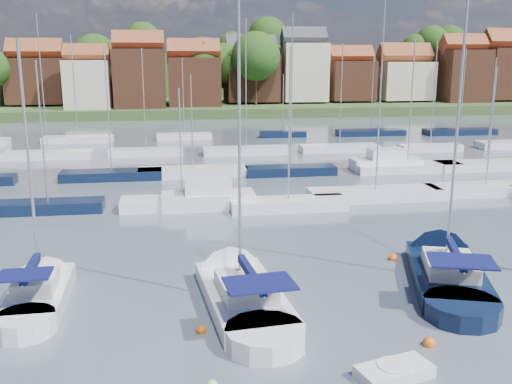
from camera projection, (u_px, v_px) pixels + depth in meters
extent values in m
plane|color=#404C57|center=(244.00, 160.00, 63.46)|extent=(260.00, 260.00, 0.00)
cube|color=silver|center=(40.00, 298.00, 26.63)|extent=(2.67, 6.10, 1.20)
cone|color=silver|center=(53.00, 269.00, 30.24)|extent=(2.59, 3.00, 2.52)
cylinder|color=silver|center=(26.00, 328.00, 23.74)|extent=(2.58, 2.58, 1.20)
cube|color=silver|center=(36.00, 283.00, 26.01)|extent=(1.82, 2.56, 0.70)
cylinder|color=#B2B2B7|center=(29.00, 167.00, 25.59)|extent=(0.14, 0.14, 11.18)
cylinder|color=#B2B2B7|center=(31.00, 272.00, 25.01)|extent=(0.18, 3.36, 0.10)
cube|color=#0D1145|center=(30.00, 269.00, 24.97)|extent=(0.38, 3.19, 0.35)
cube|color=#0D1145|center=(25.00, 275.00, 23.89)|extent=(2.18, 1.56, 0.08)
cube|color=silver|center=(243.00, 301.00, 26.36)|extent=(4.04, 8.18, 1.20)
cone|color=silver|center=(223.00, 264.00, 31.01)|extent=(3.65, 4.14, 3.29)
cylinder|color=silver|center=(265.00, 341.00, 22.63)|extent=(3.60, 3.60, 1.20)
cube|color=silver|center=(246.00, 286.00, 25.62)|extent=(2.61, 3.50, 0.70)
cylinder|color=#B2B2B7|center=(239.00, 129.00, 25.03)|extent=(0.14, 0.14, 14.63)
cylinder|color=#B2B2B7|center=(251.00, 277.00, 24.38)|extent=(0.53, 4.38, 0.10)
cube|color=#0D1145|center=(251.00, 274.00, 24.35)|extent=(0.70, 4.18, 0.35)
cube|color=#0D1145|center=(260.00, 283.00, 22.97)|extent=(2.98, 2.24, 0.08)
cube|color=black|center=(447.00, 278.00, 29.00)|extent=(5.71, 8.75, 1.20)
cone|color=black|center=(433.00, 247.00, 33.86)|extent=(4.43, 4.79, 3.38)
cylinder|color=black|center=(462.00, 313.00, 25.11)|extent=(4.25, 4.25, 1.20)
cube|color=silver|center=(450.00, 265.00, 28.24)|extent=(3.29, 3.94, 0.70)
cylinder|color=#B2B2B7|center=(458.00, 114.00, 27.62)|extent=(0.14, 0.14, 15.35)
cylinder|color=#B2B2B7|center=(456.00, 256.00, 26.96)|extent=(1.48, 4.32, 0.10)
cube|color=#0D1145|center=(456.00, 253.00, 26.93)|extent=(1.60, 4.16, 0.35)
cube|color=#0D1145|center=(462.00, 261.00, 25.49)|extent=(3.36, 2.81, 0.08)
cube|color=silver|center=(394.00, 373.00, 20.49)|extent=(2.96, 1.89, 0.54)
cylinder|color=silver|center=(394.00, 369.00, 20.45)|extent=(1.27, 1.27, 0.34)
sphere|color=#D85914|center=(201.00, 332.00, 23.90)|extent=(0.46, 0.46, 0.46)
sphere|color=#D85914|center=(429.00, 345.00, 22.80)|extent=(0.51, 0.51, 0.51)
sphere|color=#D85914|center=(393.00, 260.00, 32.38)|extent=(0.53, 0.53, 0.53)
cube|color=black|center=(48.00, 208.00, 42.18)|extent=(8.01, 2.24, 1.00)
cylinder|color=#B2B2B7|center=(42.00, 133.00, 40.89)|extent=(0.12, 0.12, 10.16)
cube|color=silver|center=(182.00, 204.00, 43.28)|extent=(9.22, 2.58, 1.00)
cylinder|color=#B2B2B7|center=(180.00, 144.00, 42.22)|extent=(0.12, 0.12, 8.18)
cube|color=silver|center=(288.00, 205.00, 42.90)|extent=(8.78, 2.46, 1.00)
cylinder|color=#B2B2B7|center=(289.00, 125.00, 41.50)|extent=(0.12, 0.12, 11.06)
cube|color=silver|center=(375.00, 195.00, 45.98)|extent=(10.79, 3.02, 1.00)
cylinder|color=#B2B2B7|center=(380.00, 96.00, 44.13)|extent=(0.12, 0.12, 14.87)
cube|color=silver|center=(485.00, 190.00, 47.74)|extent=(10.13, 2.84, 1.00)
cylinder|color=#B2B2B7|center=(491.00, 127.00, 46.51)|extent=(0.12, 0.12, 9.59)
cube|color=silver|center=(208.00, 202.00, 43.34)|extent=(7.00, 2.60, 1.40)
cube|color=silver|center=(208.00, 187.00, 43.08)|extent=(3.50, 2.20, 1.30)
cube|color=black|center=(112.00, 176.00, 53.37)|extent=(9.30, 2.60, 1.00)
cylinder|color=#B2B2B7|center=(108.00, 109.00, 51.92)|extent=(0.12, 0.12, 11.48)
cube|color=silver|center=(193.00, 173.00, 54.84)|extent=(10.40, 2.91, 1.00)
cylinder|color=#B2B2B7|center=(192.00, 122.00, 53.70)|extent=(0.12, 0.12, 8.77)
cube|color=black|center=(290.00, 171.00, 55.50)|extent=(8.80, 2.46, 1.00)
cylinder|color=#B2B2B7|center=(292.00, 92.00, 53.72)|extent=(0.12, 0.12, 14.33)
cube|color=silver|center=(407.00, 168.00, 57.11)|extent=(10.73, 3.00, 1.00)
cylinder|color=#B2B2B7|center=(411.00, 102.00, 55.58)|extent=(0.12, 0.12, 12.14)
cube|color=silver|center=(486.00, 166.00, 58.15)|extent=(10.48, 2.93, 1.00)
cylinder|color=#B2B2B7|center=(491.00, 111.00, 56.84)|extent=(0.12, 0.12, 10.28)
cube|color=silver|center=(386.00, 166.00, 57.60)|extent=(7.00, 2.60, 1.40)
cube|color=silver|center=(386.00, 155.00, 57.35)|extent=(3.50, 2.20, 1.30)
cube|color=silver|center=(48.00, 156.00, 64.28)|extent=(9.71, 2.72, 1.00)
cylinder|color=#B2B2B7|center=(42.00, 84.00, 62.44)|extent=(0.12, 0.12, 14.88)
cube|color=silver|center=(146.00, 153.00, 66.15)|extent=(8.49, 2.38, 1.00)
cylinder|color=#B2B2B7|center=(144.00, 99.00, 64.72)|extent=(0.12, 0.12, 11.31)
cube|color=silver|center=(246.00, 151.00, 67.13)|extent=(10.16, 2.85, 1.00)
cylinder|color=#B2B2B7|center=(246.00, 84.00, 65.32)|extent=(0.12, 0.12, 14.59)
cube|color=silver|center=(339.00, 149.00, 68.89)|extent=(9.53, 2.67, 1.00)
cylinder|color=#B2B2B7|center=(341.00, 95.00, 67.39)|extent=(0.12, 0.12, 11.91)
cube|color=silver|center=(430.00, 149.00, 69.14)|extent=(7.62, 2.13, 1.00)
cylinder|color=#B2B2B7|center=(434.00, 94.00, 67.62)|extent=(0.12, 0.12, 12.13)
cube|color=silver|center=(78.00, 140.00, 76.37)|extent=(9.24, 2.59, 1.00)
cylinder|color=#B2B2B7|center=(74.00, 86.00, 74.72)|extent=(0.12, 0.12, 13.17)
cube|color=silver|center=(184.00, 137.00, 79.14)|extent=(7.57, 2.12, 1.00)
cylinder|color=#B2B2B7|center=(183.00, 96.00, 77.83)|extent=(0.12, 0.12, 10.24)
cube|color=black|center=(283.00, 135.00, 81.32)|extent=(6.58, 1.84, 1.00)
cylinder|color=#B2B2B7|center=(283.00, 103.00, 80.28)|extent=(0.12, 0.12, 8.01)
cube|color=black|center=(371.00, 133.00, 83.15)|extent=(9.92, 2.78, 1.00)
cylinder|color=#B2B2B7|center=(372.00, 92.00, 81.77)|extent=(0.12, 0.12, 10.92)
cube|color=black|center=(460.00, 132.00, 84.09)|extent=(10.55, 2.95, 1.00)
cylinder|color=#B2B2B7|center=(463.00, 89.00, 82.64)|extent=(0.12, 0.12, 11.51)
cube|color=#344723|center=(203.00, 103.00, 137.45)|extent=(200.00, 70.00, 3.00)
cube|color=#344723|center=(197.00, 79.00, 160.40)|extent=(200.00, 60.00, 14.00)
cube|color=brown|center=(38.00, 81.00, 112.64)|extent=(10.37, 9.97, 8.73)
cube|color=brown|center=(35.00, 51.00, 111.33)|extent=(10.57, 5.13, 5.13)
cube|color=beige|center=(89.00, 85.00, 105.88)|extent=(8.09, 8.80, 8.96)
cube|color=brown|center=(87.00, 55.00, 104.61)|extent=(8.25, 4.00, 4.00)
cube|color=brown|center=(140.00, 79.00, 107.91)|extent=(9.36, 10.17, 10.97)
cube|color=brown|center=(138.00, 43.00, 106.37)|extent=(9.54, 4.63, 4.63)
cube|color=brown|center=(194.00, 82.00, 111.23)|extent=(9.90, 8.56, 9.42)
cube|color=brown|center=(193.00, 51.00, 109.85)|extent=(10.10, 4.90, 4.90)
cube|color=brown|center=(252.00, 78.00, 117.65)|extent=(10.59, 8.93, 9.49)
cube|color=#383A42|center=(252.00, 47.00, 116.24)|extent=(10.80, 5.24, 5.24)
cube|color=beige|center=(303.00, 72.00, 118.12)|extent=(9.01, 8.61, 11.65)
cube|color=#383A42|center=(304.00, 38.00, 116.51)|extent=(9.19, 4.46, 4.46)
cube|color=brown|center=(350.00, 81.00, 121.21)|extent=(9.10, 9.34, 8.00)
cube|color=brown|center=(351.00, 56.00, 120.02)|extent=(9.28, 4.50, 4.50)
cube|color=beige|center=(403.00, 81.00, 122.54)|extent=(10.86, 9.59, 7.88)
cube|color=brown|center=(405.00, 55.00, 121.32)|extent=(11.07, 5.37, 5.37)
cube|color=brown|center=(461.00, 76.00, 121.46)|extent=(9.18, 9.96, 10.97)
cube|color=brown|center=(464.00, 44.00, 119.93)|extent=(9.36, 4.54, 4.54)
cube|color=brown|center=(507.00, 74.00, 124.25)|extent=(11.39, 9.67, 10.76)
cube|color=brown|center=(510.00, 41.00, 122.67)|extent=(11.62, 5.64, 5.64)
cylinder|color=#382619|center=(430.00, 67.00, 142.33)|extent=(0.50, 0.50, 4.47)
sphere|color=#2F551A|center=(432.00, 42.00, 140.92)|extent=(8.18, 8.18, 8.18)
cylinder|color=#382619|center=(225.00, 93.00, 116.86)|extent=(0.50, 0.50, 4.46)
sphere|color=#2F551A|center=(225.00, 63.00, 115.46)|extent=(8.15, 8.15, 8.15)
cylinder|color=#382619|center=(267.00, 68.00, 134.54)|extent=(0.50, 0.50, 5.15)
sphere|color=#2F551A|center=(268.00, 37.00, 132.91)|extent=(9.41, 9.41, 9.41)
cylinder|color=#382619|center=(144.00, 68.00, 132.88)|extent=(0.50, 0.50, 4.56)
sphere|color=#2F551A|center=(143.00, 40.00, 131.44)|extent=(8.34, 8.34, 8.34)
cylinder|color=#382619|center=(97.00, 90.00, 121.88)|extent=(0.50, 0.50, 5.15)
sphere|color=#2F551A|center=(95.00, 57.00, 120.25)|extent=(9.42, 9.42, 9.42)
cylinder|color=#382619|center=(23.00, 78.00, 121.03)|extent=(0.50, 0.50, 3.42)
sphere|color=#2F551A|center=(21.00, 55.00, 119.95)|extent=(6.26, 6.26, 6.26)
cylinder|color=#382619|center=(268.00, 92.00, 126.88)|extent=(0.50, 0.50, 3.77)
sphere|color=#2F551A|center=(268.00, 69.00, 125.69)|extent=(6.89, 6.89, 6.89)
cylinder|color=#382619|center=(256.00, 93.00, 112.79)|extent=(0.50, 0.50, 5.21)
sphere|color=#2F551A|center=(256.00, 56.00, 111.14)|extent=(9.53, 9.53, 9.53)
cylinder|color=#382619|center=(476.00, 93.00, 130.98)|extent=(0.50, 0.50, 2.97)
sphere|color=#2F551A|center=(478.00, 75.00, 130.05)|extent=(5.44, 5.44, 5.44)
cylinder|color=#382619|center=(204.00, 93.00, 114.06)|extent=(0.50, 0.50, 4.84)
sphere|color=#2F551A|center=(203.00, 60.00, 112.53)|extent=(8.85, 8.85, 8.85)
cylinder|color=#382619|center=(414.00, 69.00, 142.02)|extent=(0.50, 0.50, 3.72)
sphere|color=#2F551A|center=(415.00, 48.00, 140.85)|extent=(6.80, 6.80, 6.80)
cylinder|color=#382619|center=(460.00, 93.00, 122.51)|extent=(0.50, 0.50, 4.05)
sphere|color=#2F551A|center=(463.00, 67.00, 121.23)|extent=(7.40, 7.40, 7.40)
cylinder|color=#382619|center=(232.00, 71.00, 133.10)|extent=(0.50, 0.50, 3.93)
sphere|color=#2F551A|center=(232.00, 47.00, 131.87)|extent=(7.19, 7.19, 7.19)
cylinder|color=#382619|center=(347.00, 92.00, 124.96)|extent=(0.50, 0.50, 3.82)
sphere|color=#2F551A|center=(348.00, 68.00, 123.75)|extent=(6.99, 6.99, 6.99)
cylinder|color=#382619|center=(120.00, 98.00, 111.25)|extent=(0.50, 0.50, 3.48)
sphere|color=#2F551A|center=(119.00, 73.00, 110.15)|extent=(6.37, 6.37, 6.37)
cylinder|color=#382619|center=(456.00, 93.00, 131.49)|extent=(0.50, 0.50, 2.99)
sphere|color=#2F551A|center=(457.00, 75.00, 130.54)|extent=(5.46, 5.46, 5.46)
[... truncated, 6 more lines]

